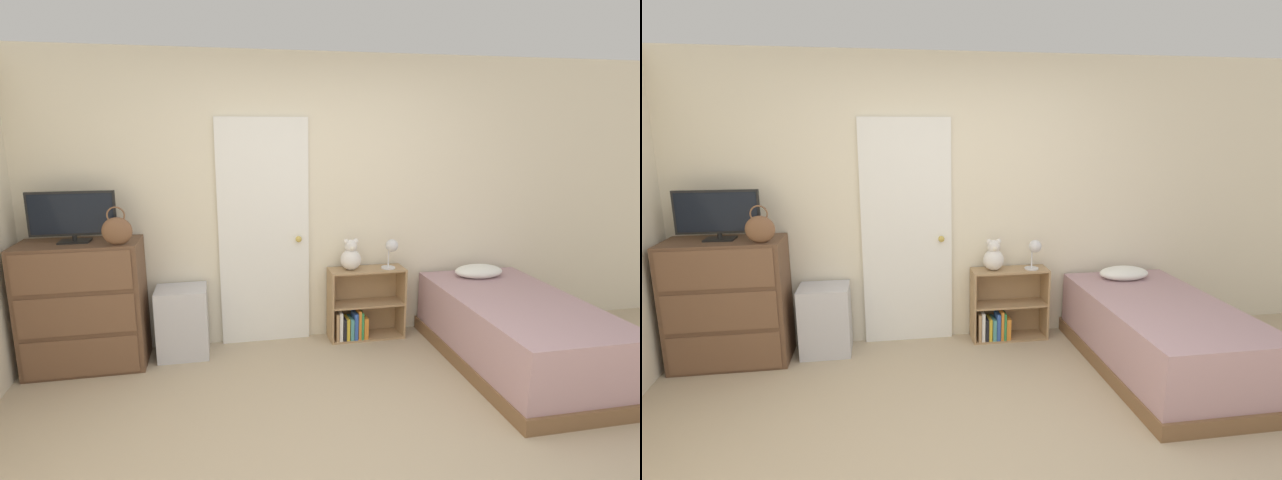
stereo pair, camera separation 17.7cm
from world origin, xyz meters
The scene contains 11 objects.
ground_plane centered at (0.00, 0.00, 0.00)m, with size 16.00×16.00×0.00m, color tan.
wall_back centered at (0.00, 2.03, 1.27)m, with size 10.00×0.06×2.55m.
door_closed centered at (-0.40, 1.98, 1.00)m, with size 0.79×0.09×2.01m.
dresser centered at (-1.88, 1.75, 0.52)m, with size 0.92×0.47×1.04m.
tv centered at (-1.90, 1.77, 1.25)m, with size 0.64×0.16×0.40m.
handbag centered at (-1.55, 1.61, 1.16)m, with size 0.22×0.09×0.30m.
storage_bin centered at (-1.13, 1.81, 0.30)m, with size 0.42×0.35×0.60m.
bookshelf centered at (0.46, 1.87, 0.27)m, with size 0.70×0.25×0.66m.
teddy_bear centered at (0.36, 1.86, 0.79)m, with size 0.19×0.19×0.29m.
desk_lamp centered at (0.73, 1.82, 0.85)m, with size 0.14×0.14×0.27m.
bed centered at (1.56, 1.07, 0.29)m, with size 1.01×1.84×0.68m.
Camera 1 is at (-0.78, -2.34, 1.92)m, focal length 28.00 mm.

